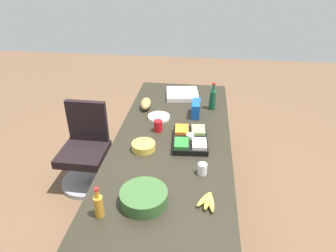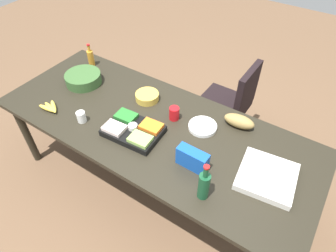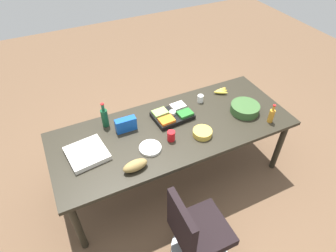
{
  "view_description": "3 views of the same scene",
  "coord_description": "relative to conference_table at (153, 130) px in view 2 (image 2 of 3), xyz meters",
  "views": [
    {
      "loc": [
        2.36,
        0.25,
        2.27
      ],
      "look_at": [
        -0.09,
        -0.05,
        0.86
      ],
      "focal_mm": 32.85,
      "sensor_mm": 36.0,
      "label": 1
    },
    {
      "loc": [
        -1.03,
        1.33,
        2.41
      ],
      "look_at": [
        -0.13,
        -0.01,
        0.83
      ],
      "focal_mm": 31.62,
      "sensor_mm": 36.0,
      "label": 2
    },
    {
      "loc": [
        -1.04,
        -2.03,
        2.87
      ],
      "look_at": [
        -0.08,
        -0.03,
        0.87
      ],
      "focal_mm": 30.89,
      "sensor_mm": 36.0,
      "label": 3
    }
  ],
  "objects": [
    {
      "name": "veggie_tray",
      "position": [
        0.07,
        0.16,
        0.1
      ],
      "size": [
        0.44,
        0.33,
        0.09
      ],
      "color": "black",
      "rests_on": "conference_table"
    },
    {
      "name": "bread_loaf",
      "position": [
        -0.57,
        -0.35,
        0.12
      ],
      "size": [
        0.25,
        0.13,
        0.1
      ],
      "primitive_type": "ellipsoid",
      "rotation": [
        0.0,
        0.0,
        0.08
      ],
      "color": "olive",
      "rests_on": "conference_table"
    },
    {
      "name": "salad_bowl",
      "position": [
        0.85,
        -0.1,
        0.12
      ],
      "size": [
        0.39,
        0.39,
        0.1
      ],
      "primitive_type": "cylinder",
      "rotation": [
        0.0,
        0.0,
        0.24
      ],
      "color": "#355A2C",
      "rests_on": "conference_table"
    },
    {
      "name": "pizza_box",
      "position": [
        -0.93,
        0.01,
        0.09
      ],
      "size": [
        0.4,
        0.4,
        0.05
      ],
      "primitive_type": "cube",
      "rotation": [
        0.0,
        0.0,
        0.13
      ],
      "color": "silver",
      "rests_on": "conference_table"
    },
    {
      "name": "office_chair",
      "position": [
        -0.24,
        -0.97,
        -0.38
      ],
      "size": [
        0.56,
        0.56,
        0.91
      ],
      "color": "gray",
      "rests_on": "ground"
    },
    {
      "name": "dressing_bottle",
      "position": [
        1.0,
        -0.36,
        0.15
      ],
      "size": [
        0.06,
        0.06,
        0.23
      ],
      "color": "orange",
      "rests_on": "conference_table"
    },
    {
      "name": "ground_plane",
      "position": [
        0.0,
        0.0,
        -0.72
      ],
      "size": [
        10.0,
        10.0,
        0.0
      ],
      "primitive_type": "plane",
      "color": "brown"
    },
    {
      "name": "paper_cup",
      "position": [
        0.49,
        0.28,
        0.11
      ],
      "size": [
        0.08,
        0.08,
        0.09
      ],
      "primitive_type": "cylinder",
      "rotation": [
        0.0,
        0.0,
        0.15
      ],
      "color": "white",
      "rests_on": "conference_table"
    },
    {
      "name": "paper_plate_stack",
      "position": [
        -0.35,
        -0.18,
        0.08
      ],
      "size": [
        0.26,
        0.26,
        0.03
      ],
      "primitive_type": "cylinder",
      "rotation": [
        0.0,
        0.0,
        0.2
      ],
      "color": "white",
      "rests_on": "conference_table"
    },
    {
      "name": "red_solo_cup",
      "position": [
        -0.1,
        -0.15,
        0.12
      ],
      "size": [
        0.1,
        0.1,
        0.11
      ],
      "primitive_type": "cylinder",
      "rotation": [
        0.0,
        0.0,
        0.32
      ],
      "color": "red",
      "rests_on": "conference_table"
    },
    {
      "name": "wine_bottle",
      "position": [
        -0.64,
        0.35,
        0.18
      ],
      "size": [
        0.08,
        0.08,
        0.3
      ],
      "color": "#15492A",
      "rests_on": "conference_table"
    },
    {
      "name": "conference_table",
      "position": [
        0.0,
        0.0,
        0.0
      ],
      "size": [
        2.6,
        1.04,
        0.79
      ],
      "color": "black",
      "rests_on": "ground"
    },
    {
      "name": "banana_bunch",
      "position": [
        0.81,
        0.32,
        0.09
      ],
      "size": [
        0.2,
        0.13,
        0.04
      ],
      "color": "gold",
      "rests_on": "conference_table"
    },
    {
      "name": "chip_bag_blue",
      "position": [
        -0.47,
        0.19,
        0.14
      ],
      "size": [
        0.22,
        0.08,
        0.15
      ],
      "primitive_type": "cube",
      "rotation": [
        0.0,
        0.0,
        -0.02
      ],
      "color": "#144CAD",
      "rests_on": "conference_table"
    },
    {
      "name": "chip_bowl",
      "position": [
        0.22,
        -0.23,
        0.1
      ],
      "size": [
        0.21,
        0.21,
        0.06
      ],
      "primitive_type": "cylinder",
      "rotation": [
        0.0,
        0.0,
        0.07
      ],
      "color": "gold",
      "rests_on": "conference_table"
    }
  ]
}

